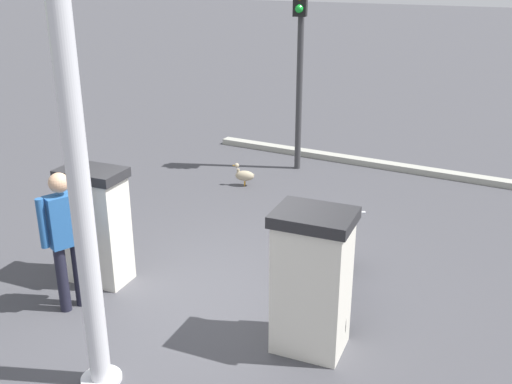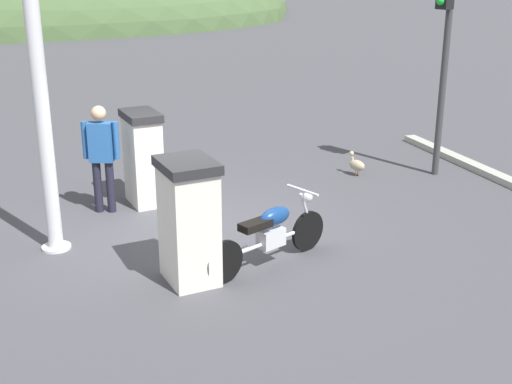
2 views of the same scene
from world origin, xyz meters
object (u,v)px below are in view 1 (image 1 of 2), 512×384
object	(u,v)px
roadside_traffic_light	(300,41)
canopy_support_pole	(77,163)
fuel_pump_far	(97,225)
motorcycle_near_pump	(342,264)
fuel_pump_near	(312,281)
attendant_person	(65,233)
wandering_duck	(244,175)

from	to	relation	value
roadside_traffic_light	canopy_support_pole	world-z (taller)	canopy_support_pole
fuel_pump_far	roadside_traffic_light	size ratio (longest dim) A/B	0.41
motorcycle_near_pump	canopy_support_pole	xyz separation A→B (m)	(-2.61, 1.48, 1.79)
fuel_pump_near	canopy_support_pole	bearing A→B (deg)	134.29
attendant_person	canopy_support_pole	size ratio (longest dim) A/B	0.36
wandering_duck	motorcycle_near_pump	bearing A→B (deg)	-133.22
fuel_pump_far	wandering_duck	world-z (taller)	fuel_pump_far
fuel_pump_near	motorcycle_near_pump	xyz separation A→B (m)	(1.09, 0.08, -0.34)
fuel_pump_far	roadside_traffic_light	distance (m)	5.55
fuel_pump_far	wandering_duck	distance (m)	3.97
attendant_person	canopy_support_pole	world-z (taller)	canopy_support_pole
roadside_traffic_light	fuel_pump_near	bearing A→B (deg)	-153.18
fuel_pump_far	fuel_pump_near	bearing A→B (deg)	-90.00
canopy_support_pole	motorcycle_near_pump	bearing A→B (deg)	-29.56
canopy_support_pole	fuel_pump_near	bearing A→B (deg)	-45.71
fuel_pump_far	attendant_person	world-z (taller)	attendant_person
fuel_pump_far	roadside_traffic_light	xyz separation A→B (m)	(5.26, -0.30, 1.75)
motorcycle_near_pump	canopy_support_pole	bearing A→B (deg)	150.44
wandering_duck	roadside_traffic_light	size ratio (longest dim) A/B	0.12
fuel_pump_near	roadside_traffic_light	size ratio (longest dim) A/B	0.43
fuel_pump_near	wandering_duck	distance (m)	5.04
fuel_pump_near	fuel_pump_far	distance (m)	2.95
wandering_duck	canopy_support_pole	size ratio (longest dim) A/B	0.09
fuel_pump_far	canopy_support_pole	world-z (taller)	canopy_support_pole
wandering_duck	attendant_person	bearing A→B (deg)	-176.02
motorcycle_near_pump	attendant_person	size ratio (longest dim) A/B	1.13
motorcycle_near_pump	attendant_person	world-z (taller)	attendant_person
motorcycle_near_pump	wandering_duck	size ratio (longest dim) A/B	4.44
motorcycle_near_pump	roadside_traffic_light	bearing A→B (deg)	31.75
wandering_duck	roadside_traffic_light	xyz separation A→B (m)	(1.33, -0.44, 2.31)
motorcycle_near_pump	wandering_duck	bearing A→B (deg)	46.78
fuel_pump_near	motorcycle_near_pump	distance (m)	1.14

